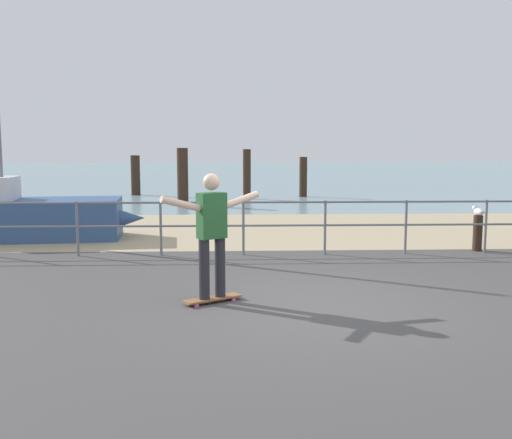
% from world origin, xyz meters
% --- Properties ---
extents(ground_plane, '(24.00, 10.00, 0.04)m').
position_xyz_m(ground_plane, '(0.00, -1.00, 0.00)').
color(ground_plane, '#474444').
rests_on(ground_plane, ground).
extents(beach_strip, '(24.00, 6.00, 0.04)m').
position_xyz_m(beach_strip, '(0.00, 7.00, 0.00)').
color(beach_strip, tan).
rests_on(beach_strip, ground).
extents(sea_surface, '(72.00, 50.00, 0.04)m').
position_xyz_m(sea_surface, '(0.00, 35.00, 0.00)').
color(sea_surface, '#75939E').
rests_on(sea_surface, ground).
extents(railing_fence, '(12.46, 0.05, 1.05)m').
position_xyz_m(railing_fence, '(-0.83, 3.60, 0.70)').
color(railing_fence, slate).
rests_on(railing_fence, ground).
extents(sailboat, '(5.03, 1.81, 5.80)m').
position_xyz_m(sailboat, '(-5.58, 5.62, 0.53)').
color(sailboat, '#335184').
rests_on(sailboat, ground).
extents(skateboard, '(0.79, 0.58, 0.08)m').
position_xyz_m(skateboard, '(-1.30, 0.23, 0.07)').
color(skateboard, brown).
rests_on(skateboard, ground).
extents(skateboarder, '(1.28, 0.82, 1.65)m').
position_xyz_m(skateboarder, '(-1.30, 0.23, 1.02)').
color(skateboarder, '#26262B').
rests_on(skateboarder, skateboard).
extents(bollard_short, '(0.18, 0.18, 0.72)m').
position_xyz_m(bollard_short, '(3.78, 3.84, 0.36)').
color(bollard_short, '#332319').
rests_on(bollard_short, ground).
extents(seagull, '(0.15, 0.49, 0.18)m').
position_xyz_m(seagull, '(3.78, 3.86, 0.80)').
color(seagull, white).
rests_on(seagull, bollard_short).
extents(groyne_post_0, '(0.37, 0.37, 1.63)m').
position_xyz_m(groyne_post_0, '(-4.96, 16.82, 0.82)').
color(groyne_post_0, '#332319').
rests_on(groyne_post_0, ground).
extents(groyne_post_1, '(0.38, 0.38, 1.96)m').
position_xyz_m(groyne_post_1, '(-2.72, 12.81, 0.98)').
color(groyne_post_1, '#332319').
rests_on(groyne_post_1, ground).
extents(groyne_post_2, '(0.30, 0.30, 1.90)m').
position_xyz_m(groyne_post_2, '(-0.48, 15.00, 0.95)').
color(groyne_post_2, '#332319').
rests_on(groyne_post_2, ground).
extents(groyne_post_3, '(0.31, 0.31, 1.59)m').
position_xyz_m(groyne_post_3, '(1.77, 15.81, 0.79)').
color(groyne_post_3, '#332319').
rests_on(groyne_post_3, ground).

